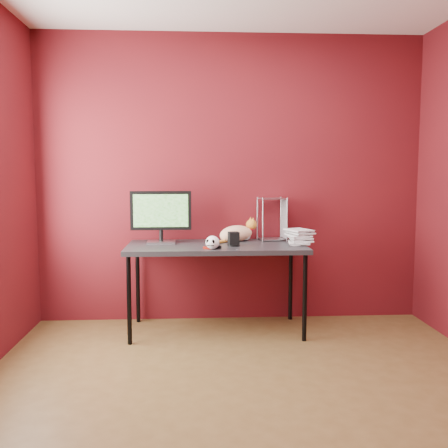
{
  "coord_description": "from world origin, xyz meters",
  "views": [
    {
      "loc": [
        -0.32,
        -2.81,
        1.36
      ],
      "look_at": [
        -0.1,
        1.15,
        0.95
      ],
      "focal_mm": 40.0,
      "sensor_mm": 36.0,
      "label": 1
    }
  ],
  "objects": [
    {
      "name": "book_stack",
      "position": [
        0.48,
        1.37,
        1.45
      ],
      "size": [
        0.25,
        0.28,
        1.4
      ],
      "rotation": [
        0.0,
        0.0,
        0.07
      ],
      "color": "beige",
      "rests_on": "desk"
    },
    {
      "name": "wire_rack",
      "position": [
        0.36,
        1.63,
        0.94
      ],
      "size": [
        0.25,
        0.21,
        0.39
      ],
      "rotation": [
        0.0,
        0.0,
        0.14
      ],
      "color": "#A2A2A7",
      "rests_on": "desk"
    },
    {
      "name": "cat",
      "position": [
        0.04,
        1.57,
        0.82
      ],
      "size": [
        0.39,
        0.31,
        0.21
      ],
      "rotation": [
        0.0,
        0.0,
        0.41
      ],
      "color": "orange",
      "rests_on": "desk"
    },
    {
      "name": "monitor",
      "position": [
        -0.62,
        1.48,
        1.0
      ],
      "size": [
        0.52,
        0.17,
        0.45
      ],
      "rotation": [
        0.0,
        0.0,
        0.02
      ],
      "color": "#A2A2A7",
      "rests_on": "desk"
    },
    {
      "name": "black_gadget",
      "position": [
        -0.15,
        1.15,
        0.76
      ],
      "size": [
        0.06,
        0.05,
        0.02
      ],
      "primitive_type": "cube",
      "rotation": [
        0.0,
        0.0,
        -0.4
      ],
      "color": "black",
      "rests_on": "desk"
    },
    {
      "name": "pocket_knife",
      "position": [
        -0.22,
        1.14,
        0.76
      ],
      "size": [
        0.08,
        0.05,
        0.02
      ],
      "primitive_type": "cube",
      "rotation": [
        0.0,
        0.0,
        -0.33
      ],
      "color": "#A1170C",
      "rests_on": "desk"
    },
    {
      "name": "washer",
      "position": [
        0.01,
        1.08,
        0.75
      ],
      "size": [
        0.04,
        0.04,
        0.0
      ],
      "primitive_type": "cylinder",
      "color": "#A2A2A7",
      "rests_on": "desk"
    },
    {
      "name": "speaker",
      "position": [
        -0.01,
        1.28,
        0.8
      ],
      "size": [
        0.1,
        0.1,
        0.12
      ],
      "rotation": [
        0.0,
        0.0,
        0.19
      ],
      "color": "black",
      "rests_on": "desk"
    },
    {
      "name": "skull_mug",
      "position": [
        -0.19,
        1.11,
        0.81
      ],
      "size": [
        0.11,
        0.12,
        0.11
      ],
      "rotation": [
        0.0,
        0.0,
        -0.39
      ],
      "color": "white",
      "rests_on": "desk"
    },
    {
      "name": "room",
      "position": [
        0.0,
        0.0,
        1.45
      ],
      "size": [
        3.52,
        3.52,
        2.61
      ],
      "color": "#503A1B",
      "rests_on": "ground"
    },
    {
      "name": "desk",
      "position": [
        -0.15,
        1.37,
        0.7
      ],
      "size": [
        1.5,
        0.7,
        0.75
      ],
      "color": "black",
      "rests_on": "ground"
    }
  ]
}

